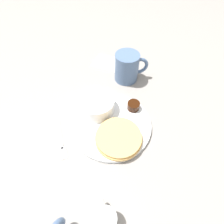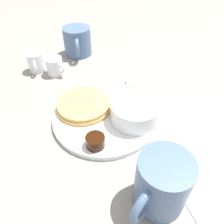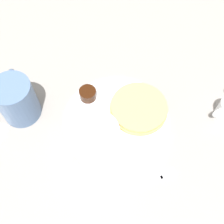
# 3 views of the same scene
# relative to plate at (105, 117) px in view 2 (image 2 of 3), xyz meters

# --- Properties ---
(ground_plane) EXTENTS (4.00, 4.00, 0.00)m
(ground_plane) POSITION_rel_plate_xyz_m (0.00, 0.00, -0.01)
(ground_plane) COLOR gray
(plate) EXTENTS (0.24, 0.24, 0.01)m
(plate) POSITION_rel_plate_xyz_m (0.00, 0.00, 0.00)
(plate) COLOR white
(plate) RESTS_ON ground_plane
(pancake_stack) EXTENTS (0.13, 0.13, 0.02)m
(pancake_stack) POSITION_rel_plate_xyz_m (0.04, -0.04, 0.01)
(pancake_stack) COLOR tan
(pancake_stack) RESTS_ON plate
(bowl) EXTENTS (0.11, 0.11, 0.05)m
(bowl) POSITION_rel_plate_xyz_m (-0.06, 0.03, 0.03)
(bowl) COLOR white
(bowl) RESTS_ON plate
(syrup_cup) EXTENTS (0.04, 0.04, 0.02)m
(syrup_cup) POSITION_rel_plate_xyz_m (0.03, 0.09, 0.02)
(syrup_cup) COLOR black
(syrup_cup) RESTS_ON plate
(butter_ramekin) EXTENTS (0.05, 0.05, 0.04)m
(butter_ramekin) POSITION_rel_plate_xyz_m (-0.07, 0.04, 0.02)
(butter_ramekin) COLOR white
(butter_ramekin) RESTS_ON plate
(coffee_mug) EXTENTS (0.11, 0.09, 0.10)m
(coffee_mug) POSITION_rel_plate_xyz_m (-0.05, 0.22, 0.05)
(coffee_mug) COLOR slate
(coffee_mug) RESTS_ON ground_plane
(creamer_pitcher_near) EXTENTS (0.05, 0.06, 0.05)m
(creamer_pitcher_near) POSITION_rel_plate_xyz_m (0.11, -0.23, 0.02)
(creamer_pitcher_near) COLOR white
(creamer_pitcher_near) RESTS_ON ground_plane
(creamer_pitcher_far) EXTENTS (0.05, 0.07, 0.06)m
(creamer_pitcher_far) POSITION_rel_plate_xyz_m (0.17, -0.26, 0.02)
(creamer_pitcher_far) COLOR white
(creamer_pitcher_far) RESTS_ON ground_plane
(fork) EXTENTS (0.11, 0.10, 0.00)m
(fork) POSITION_rel_plate_xyz_m (-0.10, -0.12, -0.00)
(fork) COLOR silver
(fork) RESTS_ON ground_plane
(second_mug) EXTENTS (0.09, 0.12, 0.09)m
(second_mug) POSITION_rel_plate_xyz_m (0.03, -0.34, 0.04)
(second_mug) COLOR slate
(second_mug) RESTS_ON ground_plane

